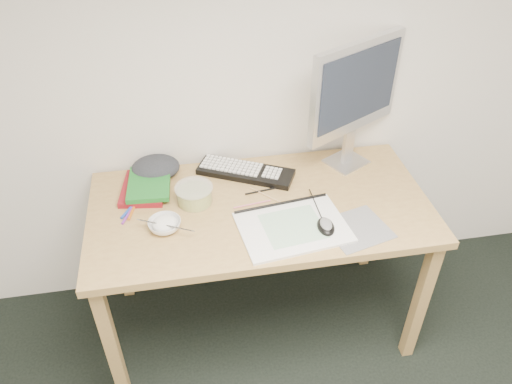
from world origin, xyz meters
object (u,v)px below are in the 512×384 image
at_px(sketchpad, 293,227).
at_px(keyboard, 246,172).
at_px(monitor, 356,91).
at_px(rice_bowl, 165,225).
at_px(desk, 260,220).

xyz_separation_m(sketchpad, keyboard, (-0.12, 0.39, 0.01)).
relative_size(sketchpad, monitor, 0.72).
height_order(sketchpad, rice_bowl, rice_bowl).
relative_size(monitor, rice_bowl, 4.54).
xyz_separation_m(desk, keyboard, (-0.03, 0.22, 0.09)).
bearing_deg(desk, keyboard, 96.42).
bearing_deg(monitor, keyboard, 152.95).
bearing_deg(monitor, sketchpad, -159.42).
bearing_deg(monitor, rice_bowl, 172.21).
height_order(desk, monitor, monitor).
height_order(monitor, rice_bowl, monitor).
distance_m(sketchpad, monitor, 0.64).
distance_m(monitor, rice_bowl, 0.96).
distance_m(keyboard, rice_bowl, 0.48).
bearing_deg(keyboard, monitor, 28.13).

